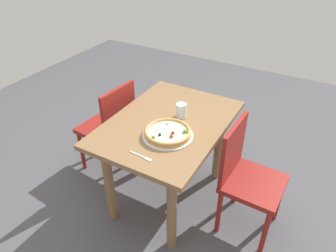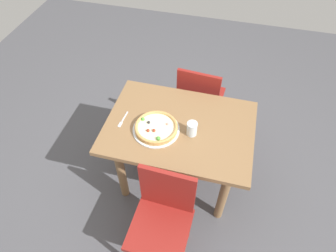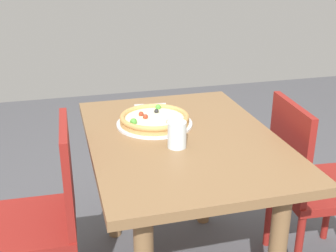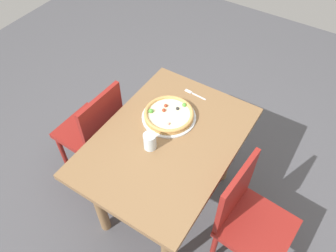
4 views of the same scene
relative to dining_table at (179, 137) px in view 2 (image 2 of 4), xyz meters
name	(u,v)px [view 2 (image 2 of 4)]	position (x,y,z in m)	size (l,w,h in m)	color
ground_plane	(177,178)	(0.00, 0.00, -0.62)	(6.00, 6.00, 0.00)	#4C4C51
dining_table	(179,137)	(0.00, 0.00, 0.00)	(1.11, 0.79, 0.75)	olive
chair_near	(200,99)	(-0.06, -0.61, -0.14)	(0.43, 0.43, 0.87)	maroon
chair_far	(162,218)	(-0.03, 0.61, -0.14)	(0.41, 0.41, 0.87)	maroon
plate	(156,130)	(0.16, 0.09, 0.14)	(0.35, 0.35, 0.01)	silver
pizza	(156,127)	(0.16, 0.09, 0.16)	(0.32, 0.32, 0.05)	tan
fork	(123,120)	(0.43, 0.06, 0.13)	(0.03, 0.17, 0.00)	silver
drinking_glass	(192,129)	(-0.10, 0.05, 0.19)	(0.08, 0.08, 0.11)	silver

